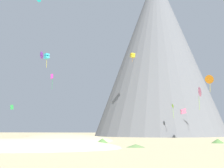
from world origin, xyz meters
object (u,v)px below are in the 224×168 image
Objects in this scene: bush_ridge_crest at (136,146)px; kite_pink_low at (199,92)px; rock_massif at (158,65)px; kite_lime_low at (172,106)px; bush_mid_center at (102,141)px; kite_orange_mid at (209,79)px; bush_near_left at (218,141)px; kite_green_low at (12,107)px; kite_magenta_mid at (52,78)px; bush_near_right at (58,140)px; kite_rainbow_low at (183,111)px; kite_cyan_mid at (47,56)px; kite_yellow_mid at (133,55)px; kite_violet_mid at (41,55)px.

kite_pink_low is (13.79, 40.07, 11.84)m from bush_ridge_crest.
kite_pink_low reaches higher than bush_ridge_crest.
rock_massif reaches higher than kite_lime_low.
bush_mid_center is 0.03× the size of rock_massif.
bush_mid_center is at bearing 78.67° from kite_orange_mid.
kite_orange_mid is (4.39, 30.18, 15.60)m from bush_near_left.
kite_green_low is (-46.40, 16.95, 7.52)m from bush_near_left.
kite_green_low is 0.32× the size of kite_lime_low.
rock_massif is at bearing 98.88° from bush_near_left.
kite_magenta_mid is at bearing -96.56° from kite_pink_low.
kite_rainbow_low is (26.88, 22.72, 6.92)m from bush_near_right.
kite_cyan_mid is 1.50× the size of kite_yellow_mid.
kite_cyan_mid is at bearing 145.62° from bush_near_left.
bush_mid_center is 0.48× the size of kite_cyan_mid.
kite_cyan_mid is (-12.44, 23.57, 23.83)m from bush_near_right.
kite_rainbow_low is at bearing 39.30° from kite_orange_mid.
kite_lime_low is 0.94× the size of kite_cyan_mid.
kite_rainbow_low is at bearing 40.20° from bush_near_right.
kite_yellow_mid is at bearing -131.67° from kite_pink_low.
kite_yellow_mid is at bearing 114.75° from bush_near_left.
bush_near_right is 0.87× the size of kite_rainbow_low.
kite_pink_low reaches higher than kite_rainbow_low.
kite_yellow_mid reaches higher than kite_orange_mid.
kite_pink_low is at bearing 121.07° from kite_cyan_mid.
kite_lime_low is at bearing 8.17° from kite_orange_mid.
kite_green_low is 48.44m from kite_pink_low.
kite_green_low is at bearing 16.67° from kite_cyan_mid.
bush_near_left is at bearing 90.39° from kite_cyan_mid.
bush_ridge_crest is 1.06× the size of kite_violet_mid.
kite_lime_low is (3.51, -25.87, -17.93)m from rock_massif.
kite_violet_mid is 4.92m from kite_cyan_mid.
kite_pink_low reaches higher than kite_lime_low.
kite_yellow_mid is (12.69, 32.09, 25.27)m from bush_near_right.
kite_rainbow_low is (2.58, -4.94, -1.74)m from kite_lime_low.
kite_pink_low is at bearing 87.92° from bush_near_left.
kite_cyan_mid is (3.22, -3.46, -1.37)m from kite_violet_mid.
kite_green_low is at bearing 39.08° from kite_orange_mid.
bush_near_right is 40.14m from kite_violet_mid.
kite_orange_mid is (23.73, 32.90, 15.56)m from bush_mid_center.
kite_magenta_mid is at bearing 71.45° from kite_cyan_mid.
kite_magenta_mid reaches higher than kite_pink_low.
kite_violet_mid is at bearing -107.54° from kite_pink_low.
kite_orange_mid is at bearing -120.14° from kite_magenta_mid.
kite_yellow_mid is at bearing 54.84° from kite_violet_mid.
kite_yellow_mid is (-17.32, 37.56, 25.10)m from bush_near_left.
bush_near_right is 1.08× the size of kite_green_low.
kite_green_low is at bearing 159.94° from bush_near_left.
rock_massif is 33.66m from kite_orange_mid.
kite_magenta_mid is (-25.81, 37.77, 16.19)m from bush_ridge_crest.
bush_ridge_crest is 1.96× the size of kite_green_low.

